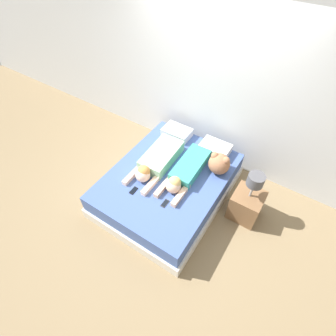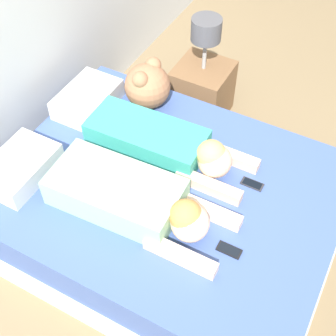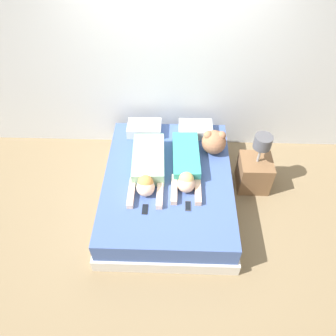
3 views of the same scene
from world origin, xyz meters
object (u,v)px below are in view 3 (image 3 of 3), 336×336
Objects in this scene: bed at (168,189)px; nightstand at (255,170)px; person_right at (186,165)px; pillow_head_left at (144,128)px; cell_phone_left at (145,209)px; cell_phone_right at (188,206)px; person_left at (148,166)px; plush_toy at (214,142)px; pillow_head_right at (195,129)px.

nightstand reaches higher than bed.
nightstand is at bearing 14.99° from bed.
pillow_head_left is at bearing 129.23° from person_right.
pillow_head_left is 3.43× the size of cell_phone_left.
pillow_head_left is 0.89m from person_right.
person_right is 0.56m from cell_phone_right.
cell_phone_right is (0.02, -0.55, -0.08)m from person_right.
person_left is at bearing 133.33° from cell_phone_right.
plush_toy is (0.81, 0.95, 0.16)m from cell_phone_left.
pillow_head_right is 0.52× the size of nightstand.
pillow_head_left is 0.52× the size of nightstand.
pillow_head_left is 0.74m from person_left.
person_right is (0.21, 0.12, 0.32)m from bed.
person_left is 0.58m from cell_phone_left.
nightstand is (0.91, 0.18, -0.27)m from person_right.
person_left reaches higher than pillow_head_right.
person_left reaches higher than cell_phone_left.
cell_phone_right is (0.48, 0.06, 0.00)m from cell_phone_left.
cell_phone_left is at bearing -126.59° from person_right.
plush_toy reaches higher than person_left.
person_left reaches higher than pillow_head_left.
bed is 2.36× the size of nightstand.
bed is 0.60m from cell_phone_left.
person_right is 1.24× the size of nightstand.
person_left reaches higher than person_right.
plush_toy reaches higher than pillow_head_left.
plush_toy is (0.35, 0.34, 0.08)m from person_right.
bed is at bearing -140.91° from plush_toy.
cell_phone_right is 1.17m from nightstand.
pillow_head_left is 1.37m from cell_phone_right.
cell_phone_left is (0.11, -1.30, -0.06)m from pillow_head_left.
pillow_head_right is at bearing 84.90° from cell_phone_right.
person_left is (-0.59, -0.73, 0.03)m from pillow_head_right.
plush_toy is (0.57, 0.46, 0.40)m from bed.
bed is 6.28× the size of plush_toy.
cell_phone_left is (-0.24, -0.49, 0.24)m from bed.
bed is at bearing 118.40° from cell_phone_right.
cell_phone_left is at bearing -172.98° from cell_phone_right.
plush_toy is (0.81, 0.39, 0.07)m from person_left.
bed is 1.90× the size of person_left.
pillow_head_right is at bearing 122.56° from plush_toy.
bed is 0.42m from person_left.
person_left is 8.11× the size of cell_phone_right.
cell_phone_right is 0.15× the size of nightstand.
cell_phone_right is at bearing -87.76° from person_right.
plush_toy reaches higher than cell_phone_left.
person_left is at bearing 163.23° from bed.
plush_toy is at bearing 44.27° from person_right.
pillow_head_right is 0.70m from person_right.
person_right is at bearing 5.35° from person_left.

